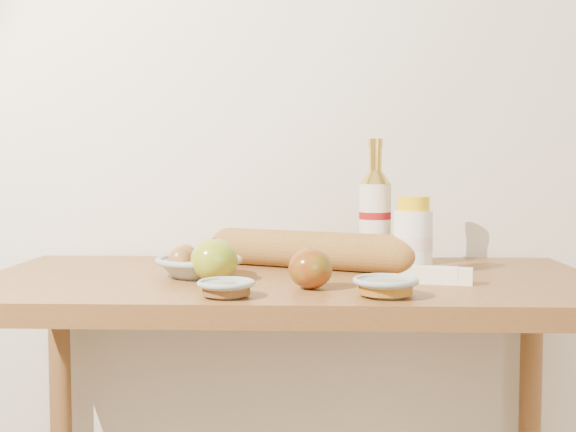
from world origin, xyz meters
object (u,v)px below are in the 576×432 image
(table, at_px, (289,338))
(baguette, at_px, (311,250))
(egg_bowl, at_px, (200,264))
(bourbon_bottle, at_px, (375,216))
(cream_bottle, at_px, (413,238))

(table, distance_m, baguette, 0.20)
(egg_bowl, bearing_deg, bourbon_bottle, 18.56)
(table, bearing_deg, cream_bottle, 7.88)
(egg_bowl, relative_size, baguette, 0.45)
(baguette, bearing_deg, table, -89.65)
(egg_bowl, xyz_separation_m, baguette, (0.22, 0.12, 0.01))
(table, relative_size, egg_bowl, 5.70)
(table, height_order, baguette, baguette)
(bourbon_bottle, height_order, egg_bowl, bourbon_bottle)
(table, distance_m, cream_bottle, 0.32)
(bourbon_bottle, distance_m, baguette, 0.15)
(bourbon_bottle, bearing_deg, baguette, -174.14)
(bourbon_bottle, height_order, cream_bottle, bourbon_bottle)
(cream_bottle, bearing_deg, table, -164.63)
(table, xyz_separation_m, bourbon_bottle, (0.18, 0.10, 0.23))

